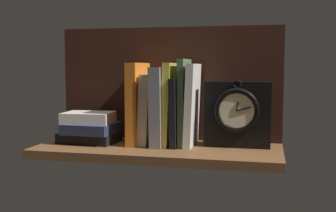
% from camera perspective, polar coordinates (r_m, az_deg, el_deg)
% --- Properties ---
extents(ground_plane, '(0.69, 0.27, 0.03)m').
position_cam_1_polar(ground_plane, '(1.21, -1.36, -6.04)').
color(ground_plane, brown).
extents(back_panel, '(0.69, 0.01, 0.35)m').
position_cam_1_polar(back_panel, '(1.32, 0.06, 3.02)').
color(back_panel, black).
rests_on(back_panel, ground_plane).
extents(book_orange_pandolfini, '(0.03, 0.15, 0.24)m').
position_cam_1_polar(book_orange_pandolfini, '(1.25, -4.06, 0.38)').
color(book_orange_pandolfini, orange).
rests_on(book_orange_pandolfini, ground_plane).
extents(book_cream_twain, '(0.04, 0.13, 0.21)m').
position_cam_1_polar(book_cream_twain, '(1.24, -2.61, -0.40)').
color(book_cream_twain, beige).
rests_on(book_cream_twain, ground_plane).
extents(book_gray_chess, '(0.04, 0.17, 0.22)m').
position_cam_1_polar(book_gray_chess, '(1.24, -1.09, 0.02)').
color(book_gray_chess, gray).
rests_on(book_gray_chess, ground_plane).
extents(book_yellow_seinlanguage, '(0.03, 0.14, 0.24)m').
position_cam_1_polar(book_yellow_seinlanguage, '(1.23, 0.26, 0.29)').
color(book_yellow_seinlanguage, gold).
rests_on(book_yellow_seinlanguage, ground_plane).
extents(book_black_skeptic, '(0.02, 0.15, 0.19)m').
position_cam_1_polar(book_black_skeptic, '(1.22, 1.29, -0.76)').
color(book_black_skeptic, black).
rests_on(book_black_skeptic, ground_plane).
extents(book_green_romantic, '(0.02, 0.13, 0.25)m').
position_cam_1_polar(book_green_romantic, '(1.22, 2.25, 0.49)').
color(book_green_romantic, '#476B44').
rests_on(book_green_romantic, ground_plane).
extents(book_white_catcher, '(0.03, 0.14, 0.24)m').
position_cam_1_polar(book_white_catcher, '(1.21, 3.28, 0.17)').
color(book_white_catcher, silver).
rests_on(book_white_catcher, ground_plane).
extents(framed_clock, '(0.19, 0.06, 0.19)m').
position_cam_1_polar(framed_clock, '(1.21, 9.31, -1.03)').
color(framed_clock, black).
rests_on(framed_clock, ground_plane).
extents(book_stack_side, '(0.18, 0.14, 0.09)m').
position_cam_1_polar(book_stack_side, '(1.29, -10.49, -2.94)').
color(book_stack_side, black).
rests_on(book_stack_side, ground_plane).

